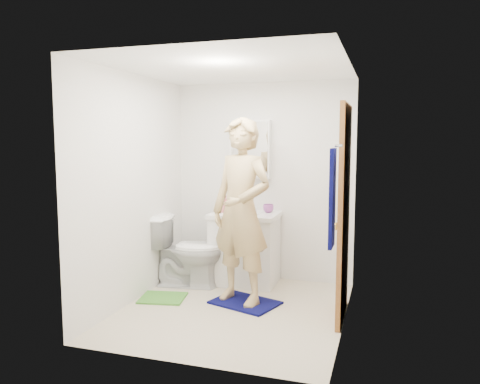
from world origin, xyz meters
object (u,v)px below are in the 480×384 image
vanity_cabinet (245,250)px  medicine_cabinet (250,149)px  man (241,211)px  toothbrush_cup (268,208)px  soap_dispenser (226,204)px  towel (332,198)px  toilet (187,251)px

vanity_cabinet → medicine_cabinet: bearing=90.0°
man → toothbrush_cup: bearing=104.8°
vanity_cabinet → man: 0.92m
toothbrush_cup → soap_dispenser: bearing=-164.1°
towel → soap_dispenser: (-1.41, 1.47, -0.30)m
man → soap_dispenser: bearing=141.5°
vanity_cabinet → towel: (1.18, -1.48, 0.85)m
medicine_cabinet → toilet: size_ratio=0.83×
medicine_cabinet → soap_dispenser: (-0.23, -0.24, -0.65)m
toilet → soap_dispenser: 0.71m
toilet → toothbrush_cup: size_ratio=6.65×
medicine_cabinet → toothbrush_cup: (0.25, -0.10, -0.70)m
toothbrush_cup → man: bearing=-95.9°
soap_dispenser → toothbrush_cup: size_ratio=1.59×
medicine_cabinet → man: 1.12m
soap_dispenser → toothbrush_cup: soap_dispenser is taller
soap_dispenser → toilet: bearing=-143.1°
medicine_cabinet → towel: size_ratio=0.87×
soap_dispenser → toothbrush_cup: (0.49, 0.14, -0.05)m
vanity_cabinet → toilet: size_ratio=0.95×
soap_dispenser → man: bearing=-59.2°
towel → man: man is taller
vanity_cabinet → soap_dispenser: bearing=-175.3°
vanity_cabinet → towel: towel is taller
man → vanity_cabinet: bearing=124.5°
medicine_cabinet → towel: 2.11m
vanity_cabinet → soap_dispenser: soap_dispenser is taller
toothbrush_cup → towel: bearing=-60.0°
vanity_cabinet → medicine_cabinet: (0.00, 0.22, 1.20)m
toilet → man: 1.04m
toilet → toothbrush_cup: (0.87, 0.43, 0.48)m
medicine_cabinet → soap_dispenser: 0.73m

